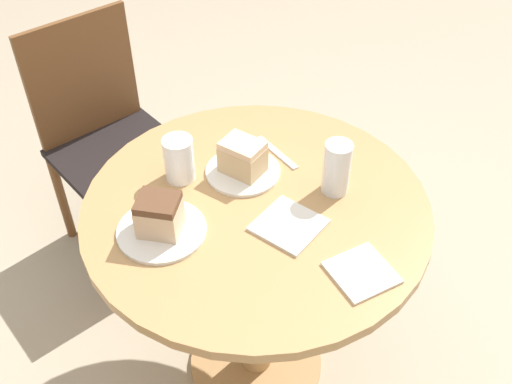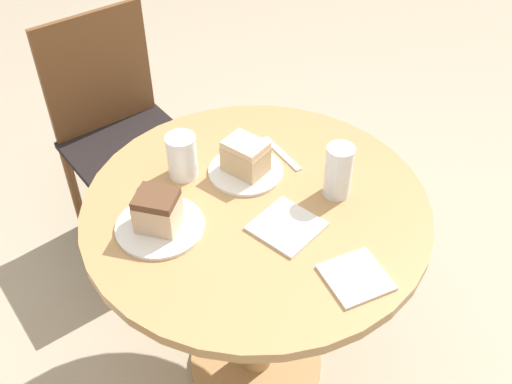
% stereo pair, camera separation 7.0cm
% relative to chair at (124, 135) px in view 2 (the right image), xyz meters
% --- Properties ---
extents(ground_plane, '(8.00, 8.00, 0.00)m').
position_rel_chair_xyz_m(ground_plane, '(-0.07, -0.84, -0.47)').
color(ground_plane, tan).
extents(table, '(0.91, 0.91, 0.76)m').
position_rel_chair_xyz_m(table, '(-0.07, -0.84, 0.10)').
color(table, tan).
rests_on(table, ground_plane).
extents(chair, '(0.47, 0.49, 0.91)m').
position_rel_chair_xyz_m(chair, '(0.00, 0.00, 0.00)').
color(chair, brown).
rests_on(chair, ground_plane).
extents(plate_near, '(0.21, 0.21, 0.01)m').
position_rel_chair_xyz_m(plate_near, '(-0.01, -0.72, 0.29)').
color(plate_near, silver).
rests_on(plate_near, table).
extents(plate_far, '(0.22, 0.22, 0.01)m').
position_rel_chair_xyz_m(plate_far, '(-0.31, -0.75, 0.29)').
color(plate_far, silver).
rests_on(plate_far, table).
extents(cake_slice_near, '(0.11, 0.13, 0.09)m').
position_rel_chair_xyz_m(cake_slice_near, '(-0.01, -0.72, 0.34)').
color(cake_slice_near, tan).
rests_on(cake_slice_near, plate_near).
extents(cake_slice_far, '(0.13, 0.13, 0.10)m').
position_rel_chair_xyz_m(cake_slice_far, '(-0.31, -0.75, 0.34)').
color(cake_slice_far, beige).
rests_on(cake_slice_far, plate_far).
extents(glass_lemonade, '(0.08, 0.08, 0.13)m').
position_rel_chair_xyz_m(glass_lemonade, '(-0.14, -0.62, 0.34)').
color(glass_lemonade, silver).
rests_on(glass_lemonade, table).
extents(glass_water, '(0.07, 0.07, 0.15)m').
position_rel_chair_xyz_m(glass_water, '(0.12, -0.95, 0.35)').
color(glass_water, silver).
rests_on(glass_water, table).
extents(napkin_stack, '(0.17, 0.17, 0.01)m').
position_rel_chair_xyz_m(napkin_stack, '(-0.07, -0.95, 0.29)').
color(napkin_stack, silver).
rests_on(napkin_stack, table).
extents(fork, '(0.05, 0.18, 0.00)m').
position_rel_chair_xyz_m(fork, '(0.12, -0.73, 0.29)').
color(fork, silver).
rests_on(fork, table).
extents(napkin_side, '(0.17, 0.17, 0.01)m').
position_rel_chair_xyz_m(napkin_side, '(-0.06, -1.18, 0.29)').
color(napkin_side, silver).
rests_on(napkin_side, table).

